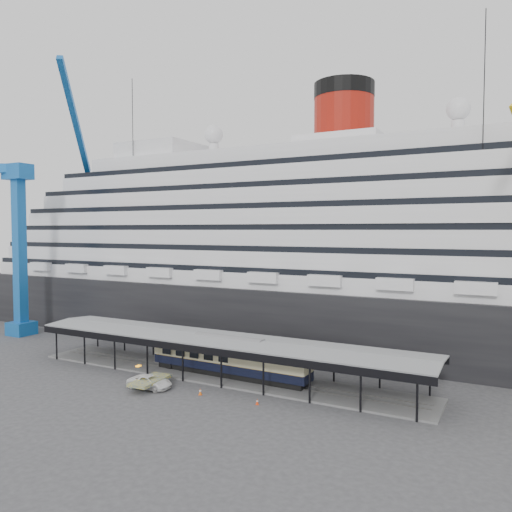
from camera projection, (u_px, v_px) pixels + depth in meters
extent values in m
plane|color=#3A3A3C|center=(198.00, 386.00, 61.48)|extent=(200.00, 200.00, 0.00)
cube|color=black|center=(299.00, 310.00, 89.46)|extent=(130.00, 30.00, 10.00)
cylinder|color=maroon|center=(344.00, 123.00, 84.03)|extent=(10.00, 10.00, 9.00)
cylinder|color=black|center=(344.00, 91.00, 83.75)|extent=(10.10, 10.10, 2.50)
sphere|color=silver|center=(214.00, 135.00, 96.16)|extent=(3.60, 3.60, 3.60)
sphere|color=silver|center=(458.00, 109.00, 75.60)|extent=(3.60, 3.60, 3.60)
cube|color=slate|center=(219.00, 375.00, 65.88)|extent=(56.00, 8.00, 0.24)
cube|color=slate|center=(216.00, 375.00, 65.24)|extent=(54.00, 0.08, 0.10)
cube|color=slate|center=(222.00, 372.00, 66.51)|extent=(54.00, 0.08, 0.10)
cube|color=black|center=(200.00, 350.00, 61.68)|extent=(56.00, 0.18, 0.90)
cube|color=black|center=(236.00, 336.00, 69.63)|extent=(56.00, 0.18, 0.90)
cube|color=slate|center=(219.00, 337.00, 65.62)|extent=(56.00, 9.00, 0.24)
cube|color=#175EB0|center=(22.00, 328.00, 91.73)|extent=(4.00, 4.00, 2.40)
cube|color=#175EB0|center=(20.00, 251.00, 90.98)|extent=(1.80, 1.80, 26.00)
cube|color=#175EB0|center=(18.00, 172.00, 90.23)|extent=(5.00, 3.20, 2.80)
cube|color=#175EB0|center=(75.00, 121.00, 91.00)|extent=(12.92, 17.86, 16.80)
cylinder|color=black|center=(134.00, 207.00, 93.09)|extent=(0.12, 0.12, 47.21)
cylinder|color=black|center=(482.00, 196.00, 63.98)|extent=(0.12, 0.12, 47.21)
imported|color=white|center=(150.00, 382.00, 60.75)|extent=(5.72, 2.93, 1.55)
cube|color=black|center=(229.00, 373.00, 65.14)|extent=(21.68, 3.00, 0.72)
cube|color=black|center=(229.00, 366.00, 65.09)|extent=(22.72, 3.44, 1.13)
cube|color=beige|center=(229.00, 357.00, 65.03)|extent=(22.72, 3.48, 1.34)
cube|color=black|center=(229.00, 350.00, 64.98)|extent=(22.72, 3.44, 0.41)
cube|color=#F53D0D|center=(137.00, 381.00, 63.43)|extent=(0.56, 0.56, 0.03)
cone|color=#F53D0D|center=(137.00, 378.00, 63.41)|extent=(0.47, 0.47, 0.83)
cylinder|color=white|center=(137.00, 378.00, 63.40)|extent=(0.26, 0.26, 0.16)
cube|color=#F15E0D|center=(200.00, 395.00, 58.34)|extent=(0.51, 0.51, 0.03)
cone|color=#F15E0D|center=(200.00, 391.00, 58.32)|extent=(0.43, 0.43, 0.77)
cylinder|color=white|center=(200.00, 391.00, 58.31)|extent=(0.24, 0.24, 0.15)
cube|color=#FB3E0D|center=(257.00, 404.00, 55.07)|extent=(0.43, 0.43, 0.03)
cone|color=#FB3E0D|center=(257.00, 402.00, 55.05)|extent=(0.36, 0.36, 0.65)
cylinder|color=white|center=(257.00, 401.00, 55.05)|extent=(0.21, 0.21, 0.13)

